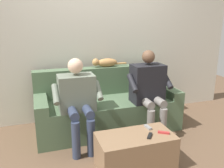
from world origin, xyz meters
TOP-DOWN VIEW (x-y plane):
  - ground_plane at (0.00, 0.60)m, footprint 8.00×8.00m
  - back_wall at (0.00, -0.67)m, footprint 4.76×0.06m
  - couch at (0.00, -0.15)m, footprint 2.04×0.80m
  - coffee_table at (0.00, 0.92)m, footprint 0.83×0.44m
  - person_left_seated at (-0.49, 0.21)m, footprint 0.59×0.51m
  - person_right_seated at (0.49, 0.22)m, footprint 0.60×0.57m
  - cat_on_backrest at (-0.05, -0.40)m, footprint 0.54×0.13m
  - remote_black at (-0.13, 0.99)m, footprint 0.10×0.12m
  - remote_gray at (-0.20, 0.80)m, footprint 0.05×0.12m
  - remote_red at (-0.30, 0.97)m, footprint 0.12×0.09m

SIDE VIEW (x-z plane):
  - ground_plane at x=0.00m, z-range 0.00..0.00m
  - coffee_table at x=0.00m, z-range 0.00..0.39m
  - couch at x=0.00m, z-range -0.12..0.75m
  - remote_black at x=-0.13m, z-range 0.39..0.41m
  - remote_red at x=-0.30m, z-range 0.39..0.41m
  - remote_gray at x=-0.20m, z-range 0.39..0.41m
  - person_right_seated at x=0.49m, z-range 0.09..1.21m
  - person_left_seated at x=-0.49m, z-range 0.09..1.27m
  - cat_on_backrest at x=-0.05m, z-range 0.87..1.01m
  - back_wall at x=0.00m, z-range 0.00..2.49m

